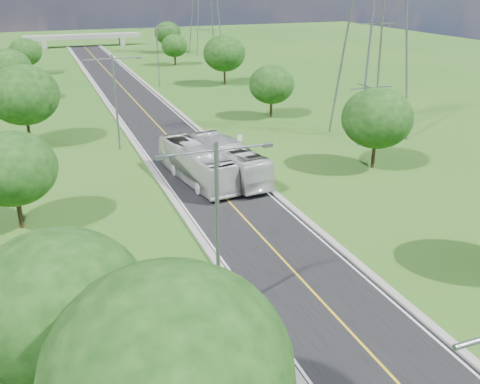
# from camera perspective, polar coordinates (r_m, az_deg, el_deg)

# --- Properties ---
(ground) EXTENTS (260.00, 260.00, 0.00)m
(ground) POSITION_cam_1_polar(r_m,az_deg,el_deg) (74.67, -9.96, 8.25)
(ground) COLOR #225818
(ground) RESTS_ON ground
(road) EXTENTS (8.00, 150.00, 0.06)m
(road) POSITION_cam_1_polar(r_m,az_deg,el_deg) (80.41, -10.84, 9.19)
(road) COLOR black
(road) RESTS_ON ground
(curb_left) EXTENTS (0.50, 150.00, 0.22)m
(curb_left) POSITION_cam_1_polar(r_m,az_deg,el_deg) (79.78, -13.87, 8.90)
(curb_left) COLOR gray
(curb_left) RESTS_ON ground
(curb_right) EXTENTS (0.50, 150.00, 0.22)m
(curb_right) POSITION_cam_1_polar(r_m,az_deg,el_deg) (81.23, -7.87, 9.56)
(curb_right) COLOR gray
(curb_right) RESTS_ON ground
(speed_limit_sign) EXTENTS (0.55, 0.09, 2.40)m
(speed_limit_sign) POSITION_cam_1_polar(r_m,az_deg,el_deg) (55.11, -0.02, 5.41)
(speed_limit_sign) COLOR slate
(speed_limit_sign) RESTS_ON ground
(overpass) EXTENTS (30.00, 3.00, 3.20)m
(overpass) POSITION_cam_1_polar(r_m,az_deg,el_deg) (152.67, -16.38, 15.55)
(overpass) COLOR gray
(overpass) RESTS_ON ground
(streetlight_near_left) EXTENTS (5.90, 0.25, 10.00)m
(streetlight_near_left) POSITION_cam_1_polar(r_m,az_deg,el_deg) (27.08, -2.44, -2.91)
(streetlight_near_left) COLOR slate
(streetlight_near_left) RESTS_ON ground
(streetlight_mid_left) EXTENTS (5.90, 0.25, 10.00)m
(streetlight_mid_left) POSITION_cam_1_polar(r_m,az_deg,el_deg) (57.97, -13.16, 10.10)
(streetlight_mid_left) COLOR slate
(streetlight_mid_left) RESTS_ON ground
(streetlight_far_right) EXTENTS (5.90, 0.25, 10.00)m
(streetlight_far_right) POSITION_cam_1_polar(r_m,az_deg,el_deg) (92.17, -8.80, 14.66)
(streetlight_far_right) COLOR slate
(streetlight_far_right) RESTS_ON ground
(power_tower_near) EXTENTS (9.00, 6.40, 28.00)m
(power_tower_near) POSITION_cam_1_polar(r_m,az_deg,el_deg) (62.62, 14.55, 18.30)
(power_tower_near) COLOR slate
(power_tower_near) RESTS_ON ground
(tree_la) EXTENTS (7.14, 7.14, 8.30)m
(tree_la) POSITION_cam_1_polar(r_m,az_deg,el_deg) (22.78, -18.75, -11.34)
(tree_la) COLOR black
(tree_la) RESTS_ON ground
(tree_lb) EXTENTS (6.30, 6.30, 7.33)m
(tree_lb) POSITION_cam_1_polar(r_m,az_deg,el_deg) (41.38, -23.11, 2.31)
(tree_lb) COLOR black
(tree_lb) RESTS_ON ground
(tree_lc) EXTENTS (7.56, 7.56, 8.79)m
(tree_lc) POSITION_cam_1_polar(r_m,az_deg,el_deg) (62.45, -22.12, 9.55)
(tree_lc) COLOR black
(tree_lc) RESTS_ON ground
(tree_ld) EXTENTS (6.72, 6.72, 7.82)m
(tree_ld) POSITION_cam_1_polar(r_m,az_deg,el_deg) (86.27, -23.51, 11.99)
(tree_ld) COLOR black
(tree_ld) RESTS_ON ground
(tree_le) EXTENTS (5.88, 5.88, 6.84)m
(tree_le) POSITION_cam_1_polar(r_m,az_deg,el_deg) (110.09, -21.93, 13.70)
(tree_le) COLOR black
(tree_le) RESTS_ON ground
(tree_lf) EXTENTS (7.98, 7.98, 9.28)m
(tree_lf) POSITION_cam_1_polar(r_m,az_deg,el_deg) (17.78, -7.59, -18.37)
(tree_lf) COLOR black
(tree_lf) RESTS_ON ground
(tree_rb) EXTENTS (6.72, 6.72, 7.82)m
(tree_rb) POSITION_cam_1_polar(r_m,az_deg,el_deg) (52.39, 14.41, 7.64)
(tree_rb) COLOR black
(tree_rb) RESTS_ON ground
(tree_rc) EXTENTS (5.88, 5.88, 6.84)m
(tree_rc) POSITION_cam_1_polar(r_m,az_deg,el_deg) (70.73, 3.39, 11.37)
(tree_rc) COLOR black
(tree_rc) RESTS_ON ground
(tree_rd) EXTENTS (7.14, 7.14, 8.30)m
(tree_rd) POSITION_cam_1_polar(r_m,az_deg,el_deg) (93.35, -1.68, 14.57)
(tree_rd) COLOR black
(tree_rd) RESTS_ON ground
(tree_re) EXTENTS (5.46, 5.46, 6.35)m
(tree_re) POSITION_cam_1_polar(r_m,az_deg,el_deg) (115.61, -7.00, 15.24)
(tree_re) COLOR black
(tree_re) RESTS_ON ground
(tree_rf) EXTENTS (6.30, 6.30, 7.33)m
(tree_rf) POSITION_cam_1_polar(r_m,az_deg,el_deg) (135.69, -7.73, 16.45)
(tree_rf) COLOR black
(tree_rf) RESTS_ON ground
(bus_outbound) EXTENTS (4.22, 12.07, 3.29)m
(bus_outbound) POSITION_cam_1_polar(r_m,az_deg,el_deg) (49.02, -1.24, 3.40)
(bus_outbound) COLOR silver
(bus_outbound) RESTS_ON road
(bus_inbound) EXTENTS (4.30, 12.02, 3.28)m
(bus_inbound) POSITION_cam_1_polar(r_m,az_deg,el_deg) (48.31, -4.70, 3.03)
(bus_inbound) COLOR silver
(bus_inbound) RESTS_ON road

